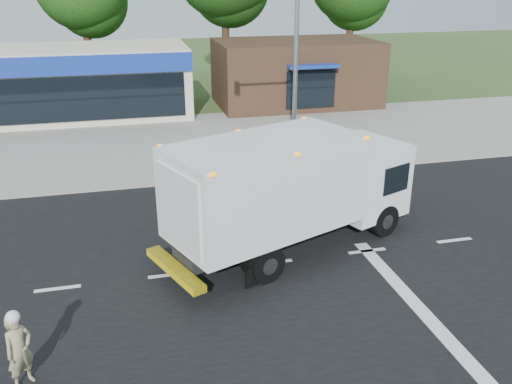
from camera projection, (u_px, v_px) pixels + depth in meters
The scene contains 10 objects.
ground at pixel (272, 263), 15.89m from camera, with size 120.00×120.00×0.00m, color #385123.
road_asphalt at pixel (272, 263), 15.89m from camera, with size 60.00×14.00×0.02m, color black.
sidewalk at pixel (222, 170), 23.25m from camera, with size 60.00×2.40×0.12m, color gray.
parking_apron at pixel (202, 135), 28.49m from camera, with size 60.00×9.00×0.02m, color gray.
lane_markings at pixel (332, 280), 14.96m from camera, with size 55.20×7.00×0.01m.
ems_box_truck at pixel (290, 186), 15.90m from camera, with size 8.56×5.44×3.64m.
emergency_worker at pixel (19, 349), 10.89m from camera, with size 0.71×0.71×1.77m.
retail_strip_mall at pixel (30, 84), 31.10m from camera, with size 18.00×6.20×4.00m.
brown_storefront at pixel (296, 73), 34.68m from camera, with size 10.00×6.70×4.00m.
traffic_signal_pole at pixel (280, 54), 21.41m from camera, with size 3.51×0.25×8.00m.
Camera 1 is at (-3.78, -13.44, 7.89)m, focal length 38.00 mm.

